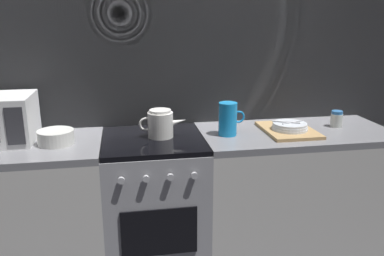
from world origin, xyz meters
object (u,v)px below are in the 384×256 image
Objects in this scene: dish_pile at (289,128)px; stove_unit at (155,207)px; kettle at (161,124)px; pitcher at (228,119)px; mixing_bowl at (56,137)px; spice_jar at (337,119)px.

stove_unit is at bearing 178.57° from dish_pile.
kettle reaches higher than stove_unit.
stove_unit is at bearing 178.19° from pitcher.
spice_jar is (1.74, 0.06, 0.01)m from mixing_bowl.
stove_unit is 0.71m from pitcher.
dish_pile is 3.81× the size of spice_jar.
stove_unit is 0.96m from dish_pile.
mixing_bowl is 1.00× the size of pitcher.
kettle is at bearing 177.28° from dish_pile.
kettle is 0.71× the size of dish_pile.
spice_jar is (0.35, 0.06, 0.03)m from dish_pile.
mixing_bowl is at bearing -176.95° from kettle.
spice_jar reaches higher than mixing_bowl.
dish_pile is at bearing -0.24° from mixing_bowl.
dish_pile is (1.38, -0.01, -0.02)m from mixing_bowl.
mixing_bowl is 0.50× the size of dish_pile.
mixing_bowl is at bearing -179.96° from pitcher.
stove_unit is 0.53m from kettle.
mixing_bowl is 1.74m from spice_jar.
spice_jar is at bearing 10.21° from dish_pile.
kettle is at bearing -178.70° from spice_jar.
kettle is 1.42× the size of mixing_bowl.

